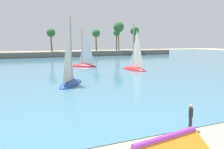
{
  "coord_description": "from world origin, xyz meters",
  "views": [
    {
      "loc": [
        -5.41,
        -2.93,
        5.5
      ],
      "look_at": [
        1.9,
        13.48,
        2.9
      ],
      "focal_mm": 37.47,
      "sensor_mm": 36.0,
      "label": 1
    }
  ],
  "objects": [
    {
      "name": "sailboat_mid_bay",
      "position": [
        9.29,
        44.57,
        0.83
      ],
      "size": [
        5.6,
        5.17,
        8.52
      ],
      "color": "red",
      "rests_on": "sea"
    },
    {
      "name": "folded_kite",
      "position": [
        0.98,
        5.33,
        0.82
      ],
      "size": [
        4.36,
        3.19,
        1.2
      ],
      "color": "orange",
      "rests_on": "ground"
    },
    {
      "name": "sailboat_near_shore",
      "position": [
        16.16,
        35.11,
        0.89
      ],
      "size": [
        2.8,
        6.55,
        9.19
      ],
      "color": "red",
      "rests_on": "sea"
    },
    {
      "name": "palm_headland",
      "position": [
        -1.92,
        78.21,
        3.13
      ],
      "size": [
        110.21,
        6.04,
        12.61
      ],
      "color": "#605B54",
      "rests_on": "ground"
    },
    {
      "name": "sea",
      "position": [
        0.0,
        63.02,
        0.03
      ],
      "size": [
        220.0,
        110.33,
        0.06
      ],
      "primitive_type": "cube",
      "color": "teal",
      "rests_on": "ground"
    },
    {
      "name": "sailboat_toward_headland",
      "position": [
        1.5,
        25.25,
        0.88
      ],
      "size": [
        5.04,
        6.25,
        9.08
      ],
      "color": "#234793",
      "rests_on": "sea"
    },
    {
      "name": "person_at_waterline",
      "position": [
        4.63,
        7.73,
        0.89
      ],
      "size": [
        0.35,
        0.48,
        1.67
      ],
      "color": "#23232D",
      "rests_on": "ground"
    }
  ]
}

